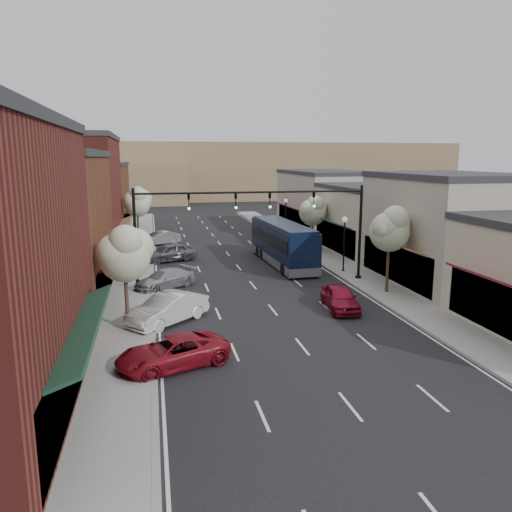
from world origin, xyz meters
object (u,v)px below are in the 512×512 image
tree_right_near (391,228)px  parked_car_e (160,238)px  parked_car_c (165,279)px  red_hatchback (340,298)px  lamp_post_near (344,235)px  tree_left_far (137,201)px  signal_mast_left (171,223)px  signal_mast_right (330,219)px  parked_car_d (169,252)px  coach_bus (282,243)px  parked_car_a (173,352)px  parked_car_b (168,309)px  tree_right_far (313,210)px  tree_left_near (125,252)px  lamp_post_far (286,212)px

tree_right_near → parked_car_e: (-14.55, 22.44, -3.74)m
parked_car_e → parked_car_c: bearing=-24.3°
red_hatchback → lamp_post_near: bearing=73.4°
tree_left_far → lamp_post_near: (16.05, -15.44, -1.60)m
signal_mast_left → tree_right_near: 14.55m
signal_mast_right → parked_car_d: signal_mast_right is taller
coach_bus → parked_car_c: size_ratio=2.58×
lamp_post_near → parked_car_a: lamp_post_near is taller
parked_car_c → parked_car_b: bearing=-35.3°
tree_right_far → parked_car_d: (-13.88, -2.33, -3.18)m
signal_mast_left → parked_car_a: 13.72m
parked_car_b → tree_right_far: bearing=100.3°
signal_mast_left → parked_car_b: 8.11m
signal_mast_right → signal_mast_left: same height
tree_left_far → parked_car_b: bearing=-85.3°
parked_car_a → signal_mast_left: bearing=156.4°
tree_right_far → lamp_post_near: tree_right_far is taller
tree_left_near → tree_right_near: bearing=13.5°
parked_car_a → parked_car_e: parked_car_e is taller
signal_mast_right → parked_car_b: signal_mast_right is taller
lamp_post_near → parked_car_e: lamp_post_near is taller
tree_right_far → parked_car_b: bearing=-127.3°
coach_bus → parked_car_c: coach_bus is taller
signal_mast_right → coach_bus: size_ratio=0.70×
tree_right_near → tree_left_near: bearing=-166.5°
tree_left_far → parked_car_e: tree_left_far is taller
lamp_post_far → parked_car_b: lamp_post_far is taller
lamp_post_far → parked_car_b: bearing=-117.3°
tree_left_far → red_hatchback: size_ratio=1.44×
parked_car_a → parked_car_e: bearing=158.9°
tree_right_near → tree_right_far: tree_right_near is taller
parked_car_a → parked_car_c: (0.04, 13.57, -0.02)m
tree_right_near → parked_car_e: bearing=123.0°
signal_mast_right → lamp_post_far: (2.18, 20.00, -1.62)m
red_hatchback → coach_bus: bearing=96.5°
lamp_post_near → parked_car_c: size_ratio=0.98×
tree_right_near → coach_bus: size_ratio=0.51×
tree_right_far → tree_left_near: size_ratio=0.95×
tree_right_near → tree_left_near: size_ratio=1.05×
signal_mast_right → parked_car_e: bearing=122.7°
lamp_post_near → parked_car_a: (-14.00, -15.63, -2.32)m
tree_left_far → lamp_post_far: bearing=7.3°
parked_car_d → coach_bus: bearing=49.7°
tree_right_far → parked_car_d: bearing=-170.5°
parked_car_a → parked_car_d: bearing=157.2°
parked_car_a → parked_car_d: parked_car_d is taller
parked_car_b → lamp_post_near: bearing=82.2°
tree_left_far → parked_car_b: tree_left_far is taller
tree_left_near → coach_bus: tree_left_near is taller
red_hatchback → parked_car_c: size_ratio=0.93×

